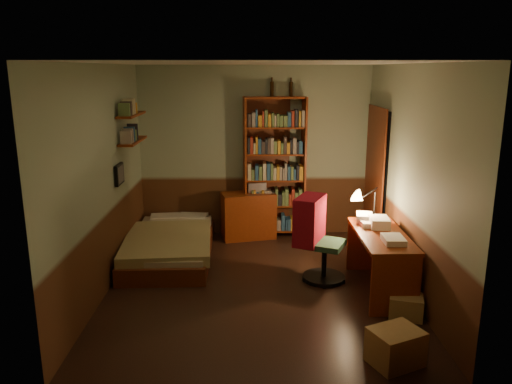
{
  "coord_description": "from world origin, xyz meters",
  "views": [
    {
      "loc": [
        -0.08,
        -5.57,
        2.54
      ],
      "look_at": [
        0.0,
        0.25,
        1.1
      ],
      "focal_mm": 35.0,
      "sensor_mm": 36.0,
      "label": 1
    }
  ],
  "objects_px": {
    "mini_stereo": "(256,186)",
    "bookshelf": "(274,168)",
    "dresser": "(248,215)",
    "cardboard_box_a": "(395,347)",
    "desk_lamp": "(375,198)",
    "desk": "(380,262)",
    "office_chair": "(325,247)",
    "bed": "(170,236)",
    "cardboard_box_b": "(406,306)"
  },
  "relations": [
    {
      "from": "dresser",
      "to": "bookshelf",
      "type": "bearing_deg",
      "value": -0.85
    },
    {
      "from": "office_chair",
      "to": "bed",
      "type": "bearing_deg",
      "value": -177.75
    },
    {
      "from": "dresser",
      "to": "cardboard_box_a",
      "type": "height_order",
      "value": "dresser"
    },
    {
      "from": "mini_stereo",
      "to": "cardboard_box_a",
      "type": "bearing_deg",
      "value": -79.88
    },
    {
      "from": "desk_lamp",
      "to": "cardboard_box_a",
      "type": "relative_size",
      "value": 1.24
    },
    {
      "from": "bookshelf",
      "to": "bed",
      "type": "bearing_deg",
      "value": -155.58
    },
    {
      "from": "dresser",
      "to": "desk_lamp",
      "type": "distance_m",
      "value": 2.17
    },
    {
      "from": "bed",
      "to": "desk",
      "type": "height_order",
      "value": "desk"
    },
    {
      "from": "dresser",
      "to": "mini_stereo",
      "type": "height_order",
      "value": "mini_stereo"
    },
    {
      "from": "mini_stereo",
      "to": "desk_lamp",
      "type": "height_order",
      "value": "desk_lamp"
    },
    {
      "from": "desk_lamp",
      "to": "office_chair",
      "type": "xyz_separation_m",
      "value": [
        -0.65,
        -0.27,
        -0.54
      ]
    },
    {
      "from": "office_chair",
      "to": "bookshelf",
      "type": "bearing_deg",
      "value": 131.95
    },
    {
      "from": "bookshelf",
      "to": "desk_lamp",
      "type": "distance_m",
      "value": 1.86
    },
    {
      "from": "desk_lamp",
      "to": "bookshelf",
      "type": "bearing_deg",
      "value": 120.29
    },
    {
      "from": "cardboard_box_a",
      "to": "cardboard_box_b",
      "type": "xyz_separation_m",
      "value": [
        0.36,
        0.85,
        -0.04
      ]
    },
    {
      "from": "bed",
      "to": "cardboard_box_b",
      "type": "relative_size",
      "value": 5.97
    },
    {
      "from": "bookshelf",
      "to": "office_chair",
      "type": "distance_m",
      "value": 1.89
    },
    {
      "from": "bookshelf",
      "to": "desk",
      "type": "bearing_deg",
      "value": -66.71
    },
    {
      "from": "bookshelf",
      "to": "dresser",
      "type": "bearing_deg",
      "value": -174.25
    },
    {
      "from": "bed",
      "to": "desk_lamp",
      "type": "height_order",
      "value": "desk_lamp"
    },
    {
      "from": "dresser",
      "to": "mini_stereo",
      "type": "bearing_deg",
      "value": 32.07
    },
    {
      "from": "dresser",
      "to": "cardboard_box_a",
      "type": "distance_m",
      "value": 3.66
    },
    {
      "from": "desk",
      "to": "desk_lamp",
      "type": "height_order",
      "value": "desk_lamp"
    },
    {
      "from": "mini_stereo",
      "to": "cardboard_box_b",
      "type": "xyz_separation_m",
      "value": [
        1.53,
        -2.69,
        -0.66
      ]
    },
    {
      "from": "bed",
      "to": "desk",
      "type": "distance_m",
      "value": 2.85
    },
    {
      "from": "bookshelf",
      "to": "desk_lamp",
      "type": "relative_size",
      "value": 4.02
    },
    {
      "from": "bed",
      "to": "cardboard_box_b",
      "type": "bearing_deg",
      "value": -34.23
    },
    {
      "from": "office_chair",
      "to": "cardboard_box_a",
      "type": "height_order",
      "value": "office_chair"
    },
    {
      "from": "bed",
      "to": "office_chair",
      "type": "xyz_separation_m",
      "value": [
        2.01,
        -0.82,
        0.13
      ]
    },
    {
      "from": "desk_lamp",
      "to": "office_chair",
      "type": "height_order",
      "value": "desk_lamp"
    },
    {
      "from": "bed",
      "to": "mini_stereo",
      "type": "height_order",
      "value": "mini_stereo"
    },
    {
      "from": "bookshelf",
      "to": "cardboard_box_b",
      "type": "relative_size",
      "value": 6.37
    },
    {
      "from": "mini_stereo",
      "to": "office_chair",
      "type": "relative_size",
      "value": 0.32
    },
    {
      "from": "mini_stereo",
      "to": "bookshelf",
      "type": "relative_size",
      "value": 0.13
    },
    {
      "from": "dresser",
      "to": "desk_lamp",
      "type": "relative_size",
      "value": 1.49
    },
    {
      "from": "bookshelf",
      "to": "cardboard_box_b",
      "type": "bearing_deg",
      "value": -70.97
    },
    {
      "from": "office_chair",
      "to": "cardboard_box_a",
      "type": "xyz_separation_m",
      "value": [
        0.37,
        -1.8,
        -0.27
      ]
    },
    {
      "from": "desk_lamp",
      "to": "bed",
      "type": "bearing_deg",
      "value": 158.92
    },
    {
      "from": "bookshelf",
      "to": "cardboard_box_a",
      "type": "bearing_deg",
      "value": -81.9
    },
    {
      "from": "desk_lamp",
      "to": "cardboard_box_b",
      "type": "distance_m",
      "value": 1.49
    },
    {
      "from": "bookshelf",
      "to": "desk_lamp",
      "type": "height_order",
      "value": "bookshelf"
    },
    {
      "from": "cardboard_box_a",
      "to": "cardboard_box_b",
      "type": "height_order",
      "value": "cardboard_box_a"
    },
    {
      "from": "dresser",
      "to": "desk",
      "type": "bearing_deg",
      "value": -64.29
    },
    {
      "from": "bed",
      "to": "desk_lamp",
      "type": "bearing_deg",
      "value": -13.05
    },
    {
      "from": "desk",
      "to": "office_chair",
      "type": "relative_size",
      "value": 1.53
    },
    {
      "from": "desk_lamp",
      "to": "cardboard_box_b",
      "type": "relative_size",
      "value": 1.58
    },
    {
      "from": "cardboard_box_b",
      "to": "dresser",
      "type": "bearing_deg",
      "value": 122.82
    },
    {
      "from": "cardboard_box_b",
      "to": "mini_stereo",
      "type": "bearing_deg",
      "value": 119.63
    },
    {
      "from": "cardboard_box_b",
      "to": "office_chair",
      "type": "bearing_deg",
      "value": 127.24
    },
    {
      "from": "dresser",
      "to": "mini_stereo",
      "type": "relative_size",
      "value": 2.87
    }
  ]
}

